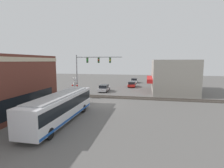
{
  "coord_description": "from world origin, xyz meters",
  "views": [
    {
      "loc": [
        -25.02,
        -6.31,
        6.61
      ],
      "look_at": [
        5.28,
        -0.25,
        2.54
      ],
      "focal_mm": 28.0,
      "sensor_mm": 36.0,
      "label": 1
    }
  ],
  "objects_px": {
    "crossing_signal": "(75,85)",
    "parked_car_white": "(134,81)",
    "city_bus": "(61,106)",
    "parked_car_red": "(132,84)",
    "parked_car_silver": "(104,88)"
  },
  "relations": [
    {
      "from": "parked_car_silver",
      "to": "parked_car_white",
      "type": "height_order",
      "value": "parked_car_silver"
    },
    {
      "from": "parked_car_red",
      "to": "crossing_signal",
      "type": "bearing_deg",
      "value": 150.76
    },
    {
      "from": "crossing_signal",
      "to": "parked_car_white",
      "type": "distance_m",
      "value": 26.19
    },
    {
      "from": "parked_car_red",
      "to": "parked_car_white",
      "type": "xyz_separation_m",
      "value": [
        8.8,
        0.0,
        0.01
      ]
    },
    {
      "from": "crossing_signal",
      "to": "parked_car_white",
      "type": "xyz_separation_m",
      "value": [
        24.6,
        -8.84,
        -1.63
      ]
    },
    {
      "from": "crossing_signal",
      "to": "city_bus",
      "type": "bearing_deg",
      "value": -163.78
    },
    {
      "from": "crossing_signal",
      "to": "parked_car_white",
      "type": "relative_size",
      "value": 0.89
    },
    {
      "from": "city_bus",
      "to": "crossing_signal",
      "type": "distance_m",
      "value": 12.34
    },
    {
      "from": "crossing_signal",
      "to": "parked_car_silver",
      "type": "relative_size",
      "value": 0.84
    },
    {
      "from": "crossing_signal",
      "to": "parked_car_silver",
      "type": "distance_m",
      "value": 8.66
    },
    {
      "from": "city_bus",
      "to": "parked_car_white",
      "type": "distance_m",
      "value": 36.85
    },
    {
      "from": "crossing_signal",
      "to": "parked_car_silver",
      "type": "height_order",
      "value": "crossing_signal"
    },
    {
      "from": "city_bus",
      "to": "parked_car_silver",
      "type": "bearing_deg",
      "value": -0.0
    },
    {
      "from": "parked_car_white",
      "to": "parked_car_silver",
      "type": "bearing_deg",
      "value": 162.2
    },
    {
      "from": "parked_car_red",
      "to": "parked_car_white",
      "type": "bearing_deg",
      "value": 0.0
    }
  ]
}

